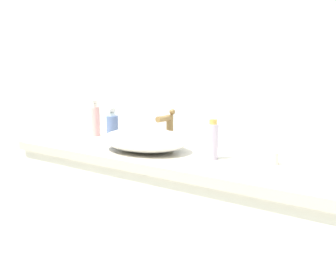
% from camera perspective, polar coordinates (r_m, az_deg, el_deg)
% --- Properties ---
extents(bathroom_wall_rear, '(6.00, 0.06, 2.60)m').
position_cam_1_polar(bathroom_wall_rear, '(1.84, 11.69, 10.74)').
color(bathroom_wall_rear, silver).
rests_on(bathroom_wall_rear, ground).
extents(vanity_counter, '(1.75, 0.51, 0.89)m').
position_cam_1_polar(vanity_counter, '(1.82, 3.25, -16.79)').
color(vanity_counter, white).
rests_on(vanity_counter, ground).
extents(wall_mirror_panel, '(1.50, 0.01, 1.29)m').
position_cam_1_polar(wall_mirror_panel, '(1.88, 8.11, 18.03)').
color(wall_mirror_panel, '#B2BCC6').
rests_on(wall_mirror_panel, vanity_counter).
extents(sink_basin, '(0.42, 0.31, 0.10)m').
position_cam_1_polar(sink_basin, '(1.75, -3.38, -0.77)').
color(sink_basin, white).
rests_on(sink_basin, vanity_counter).
extents(faucet, '(0.03, 0.13, 0.17)m').
position_cam_1_polar(faucet, '(1.88, 0.04, 1.38)').
color(faucet, brown).
rests_on(faucet, vanity_counter).
extents(soap_dispenser, '(0.06, 0.06, 0.17)m').
position_cam_1_polar(soap_dispenser, '(2.07, -8.06, 1.31)').
color(soap_dispenser, '#54699C').
rests_on(soap_dispenser, vanity_counter).
extents(lotion_bottle, '(0.05, 0.05, 0.20)m').
position_cam_1_polar(lotion_bottle, '(2.18, -10.44, 2.10)').
color(lotion_bottle, '#DE9F9E').
rests_on(lotion_bottle, vanity_counter).
extents(perfume_bottle, '(0.05, 0.05, 0.16)m').
position_cam_1_polar(perfume_bottle, '(1.59, 6.39, -0.86)').
color(perfume_bottle, '#BDAFCA').
rests_on(perfume_bottle, vanity_counter).
extents(candle_jar, '(0.05, 0.05, 0.05)m').
position_cam_1_polar(candle_jar, '(1.55, 14.91, -3.37)').
color(candle_jar, beige).
rests_on(candle_jar, vanity_counter).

